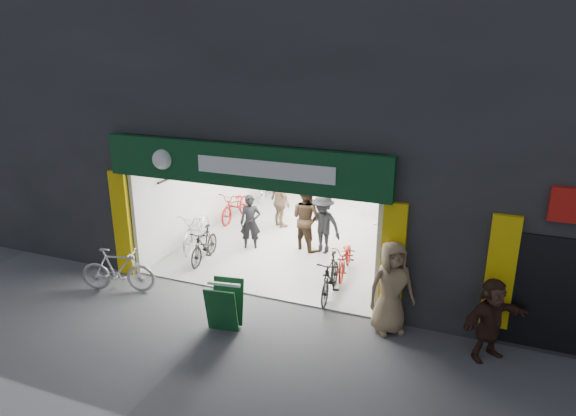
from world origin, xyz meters
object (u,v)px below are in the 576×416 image
Objects in this scene: bike_right_front at (330,277)px; sandwich_board at (225,305)px; pedestrian_near at (391,288)px; bike_left_front at (197,228)px; parked_bike at (118,270)px.

bike_right_front is 2.57m from sandwich_board.
pedestrian_near is (1.50, -0.90, 0.45)m from bike_right_front.
bike_left_front is at bearing 124.04° from pedestrian_near.
bike_left_front is at bearing 156.83° from bike_right_front.
bike_right_front is at bearing -87.71° from parked_bike.
bike_left_front is at bearing -21.49° from parked_bike.
bike_right_front is at bearing -29.83° from bike_left_front.
pedestrian_near is at bearing -33.19° from bike_left_front.
bike_left_front is 4.54m from bike_right_front.
bike_left_front reaches higher than sandwich_board.
pedestrian_near reaches higher than sandwich_board.
pedestrian_near is at bearing -100.14° from parked_bike.
parked_bike is (-4.60, -1.49, 0.02)m from bike_right_front.
bike_left_front is 2.06× the size of sandwich_board.
parked_bike is at bearing 151.80° from pedestrian_near.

